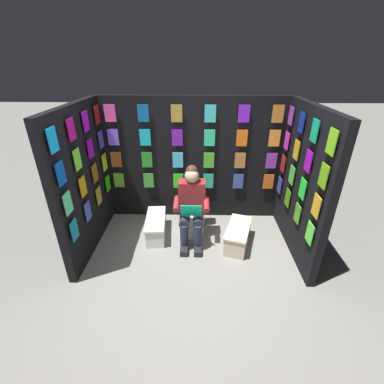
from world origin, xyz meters
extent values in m
plane|color=gray|center=(0.00, 0.00, 0.00)|extent=(30.00, 30.00, 0.00)
cube|color=black|center=(0.00, -1.72, 1.03)|extent=(3.00, 0.10, 2.06)
cube|color=#64A728|center=(1.26, -1.64, 0.70)|extent=(0.17, 0.01, 0.26)
cube|color=green|center=(0.76, -1.64, 0.70)|extent=(0.17, 0.01, 0.26)
cube|color=#2EE023|center=(0.25, -1.64, 0.70)|extent=(0.17, 0.01, 0.26)
cube|color=#2DBB96|center=(-0.25, -1.64, 0.70)|extent=(0.17, 0.01, 0.26)
cube|color=#364EA0|center=(-0.76, -1.64, 0.70)|extent=(0.17, 0.01, 0.26)
cube|color=#D3601C|center=(-1.26, -1.64, 0.70)|extent=(0.17, 0.01, 0.26)
cube|color=#96471F|center=(1.26, -1.64, 1.07)|extent=(0.17, 0.01, 0.26)
cube|color=#279024|center=(0.76, -1.64, 1.07)|extent=(0.17, 0.01, 0.26)
cube|color=#46BCEB|center=(0.25, -1.64, 1.07)|extent=(0.17, 0.01, 0.26)
cube|color=green|center=(-0.25, -1.64, 1.07)|extent=(0.17, 0.01, 0.26)
cube|color=#B5783A|center=(-0.76, -1.64, 1.07)|extent=(0.17, 0.01, 0.26)
cube|color=purple|center=(-1.26, -1.64, 1.07)|extent=(0.17, 0.01, 0.26)
cube|color=#7851EE|center=(1.26, -1.64, 1.44)|extent=(0.17, 0.01, 0.26)
cube|color=#17BFCC|center=(0.76, -1.64, 1.44)|extent=(0.17, 0.01, 0.26)
cube|color=#6B1AAF|center=(0.25, -1.64, 1.44)|extent=(0.17, 0.01, 0.26)
cube|color=#2BD790|center=(-0.25, -1.64, 1.44)|extent=(0.17, 0.01, 0.26)
cube|color=orange|center=(-0.76, -1.64, 1.44)|extent=(0.17, 0.01, 0.26)
cube|color=orange|center=(-1.26, -1.64, 1.44)|extent=(0.17, 0.01, 0.26)
cube|color=#F04DA6|center=(1.26, -1.64, 1.81)|extent=(0.17, 0.01, 0.26)
cube|color=#0E599F|center=(0.76, -1.64, 1.81)|extent=(0.17, 0.01, 0.26)
cube|color=olive|center=(0.25, -1.64, 1.81)|extent=(0.17, 0.01, 0.26)
cube|color=#3AC6CC|center=(-0.25, -1.64, 1.81)|extent=(0.17, 0.01, 0.26)
cube|color=#7E1DE8|center=(-0.76, -1.64, 1.81)|extent=(0.17, 0.01, 0.26)
cube|color=orange|center=(-1.26, -1.64, 1.81)|extent=(0.17, 0.01, 0.26)
cube|color=black|center=(-1.50, -0.84, 1.03)|extent=(0.10, 1.67, 2.06)
cube|color=#383AA3|center=(-1.41, -1.50, 0.70)|extent=(0.01, 0.17, 0.26)
cube|color=#4B9B14|center=(-1.41, -1.06, 0.70)|extent=(0.01, 0.17, 0.26)
cube|color=#4DA322|center=(-1.41, -0.61, 0.70)|extent=(0.01, 0.17, 0.26)
cube|color=#53EB37|center=(-1.41, -0.17, 0.70)|extent=(0.01, 0.17, 0.26)
cube|color=#A31D18|center=(-1.41, -1.50, 1.07)|extent=(0.01, 0.17, 0.26)
cube|color=green|center=(-1.41, -1.06, 1.07)|extent=(0.01, 0.17, 0.26)
cube|color=#25E936|center=(-1.41, -0.61, 1.07)|extent=(0.01, 0.17, 0.26)
cube|color=gold|center=(-1.41, -0.17, 1.07)|extent=(0.01, 0.17, 0.26)
cube|color=#DB28C6|center=(-1.41, -1.50, 1.44)|extent=(0.01, 0.17, 0.26)
cube|color=gold|center=(-1.41, -1.06, 1.44)|extent=(0.01, 0.17, 0.26)
cube|color=purple|center=(-1.41, -0.61, 1.44)|extent=(0.01, 0.17, 0.26)
cube|color=#66B216|center=(-1.41, -0.17, 1.44)|extent=(0.01, 0.17, 0.26)
cube|color=purple|center=(-1.41, -1.50, 1.81)|extent=(0.01, 0.17, 0.26)
cube|color=#0B2495|center=(-1.41, -1.06, 1.81)|extent=(0.01, 0.17, 0.26)
cube|color=#11A871|center=(-1.41, -0.61, 1.81)|extent=(0.01, 0.17, 0.26)
cube|color=#72CB1D|center=(-1.41, -0.17, 1.81)|extent=(0.01, 0.17, 0.26)
cube|color=black|center=(1.50, -0.84, 1.03)|extent=(0.10, 1.67, 2.06)
cube|color=#0A7A9A|center=(1.41, -0.17, 0.70)|extent=(0.01, 0.17, 0.26)
cube|color=#394DAD|center=(1.41, -0.61, 0.70)|extent=(0.01, 0.17, 0.26)
cube|color=olive|center=(1.41, -1.06, 0.70)|extent=(0.01, 0.17, 0.26)
cube|color=#28C50F|center=(1.41, -1.50, 0.70)|extent=(0.01, 0.17, 0.26)
cube|color=#49DA91|center=(1.41, -0.17, 1.07)|extent=(0.01, 0.17, 0.26)
cube|color=orange|center=(1.41, -0.61, 1.07)|extent=(0.01, 0.17, 0.26)
cube|color=#914D11|center=(1.41, -1.06, 1.07)|extent=(0.01, 0.17, 0.26)
cube|color=#BED01E|center=(1.41, -1.50, 1.07)|extent=(0.01, 0.17, 0.26)
cube|color=#0C47BA|center=(1.41, -0.17, 1.44)|extent=(0.01, 0.17, 0.26)
cube|color=#6CEE36|center=(1.41, -0.61, 1.44)|extent=(0.01, 0.17, 0.26)
cube|color=#950C9F|center=(1.41, -1.06, 1.44)|extent=(0.01, 0.17, 0.26)
cube|color=#4738AE|center=(1.41, -1.50, 1.44)|extent=(0.01, 0.17, 0.26)
cube|color=#11A3F0|center=(1.41, -0.17, 1.81)|extent=(0.01, 0.17, 0.26)
cube|color=#B60E7F|center=(1.41, -0.61, 1.81)|extent=(0.01, 0.17, 0.26)
cube|color=#9E11DF|center=(1.41, -1.06, 1.81)|extent=(0.01, 0.17, 0.26)
cube|color=maroon|center=(1.41, -1.50, 1.81)|extent=(0.01, 0.17, 0.26)
cylinder|color=white|center=(0.01, -1.12, 0.20)|extent=(0.38, 0.38, 0.40)
cylinder|color=white|center=(0.01, -1.12, 0.41)|extent=(0.41, 0.41, 0.02)
cube|color=white|center=(0.01, -1.38, 0.58)|extent=(0.38, 0.18, 0.36)
cylinder|color=white|center=(0.01, -1.29, 0.58)|extent=(0.39, 0.07, 0.39)
cube|color=maroon|center=(0.01, -1.09, 0.68)|extent=(0.40, 0.22, 0.52)
sphere|color=tan|center=(0.01, -1.06, 1.04)|extent=(0.21, 0.21, 0.21)
sphere|color=#472D19|center=(0.01, -1.09, 1.11)|extent=(0.17, 0.17, 0.17)
cylinder|color=#23283D|center=(-0.09, -0.89, 0.44)|extent=(0.15, 0.40, 0.15)
cylinder|color=#23283D|center=(0.11, -0.89, 0.44)|extent=(0.15, 0.40, 0.15)
cylinder|color=#23283D|center=(-0.09, -0.71, 0.21)|extent=(0.12, 0.12, 0.42)
cylinder|color=#23283D|center=(0.11, -0.71, 0.21)|extent=(0.12, 0.12, 0.42)
cube|color=black|center=(-0.09, -0.65, 0.04)|extent=(0.11, 0.26, 0.09)
cube|color=black|center=(0.11, -0.65, 0.04)|extent=(0.11, 0.26, 0.09)
cylinder|color=maroon|center=(-0.21, -0.90, 0.66)|extent=(0.09, 0.31, 0.13)
cylinder|color=maroon|center=(0.23, -0.91, 0.66)|extent=(0.09, 0.31, 0.13)
cube|color=#0BD58A|center=(0.01, -0.75, 0.64)|extent=(0.30, 0.13, 0.23)
cube|color=white|center=(0.58, -1.06, 0.14)|extent=(0.33, 0.73, 0.28)
cube|color=white|center=(0.58, -1.06, 0.30)|extent=(0.35, 0.76, 0.03)
cube|color=beige|center=(-0.69, -0.84, 0.14)|extent=(0.48, 0.74, 0.29)
cube|color=beige|center=(-0.69, -0.84, 0.30)|extent=(0.51, 0.77, 0.03)
camera|label=1|loc=(-0.07, 2.47, 2.57)|focal=24.96mm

